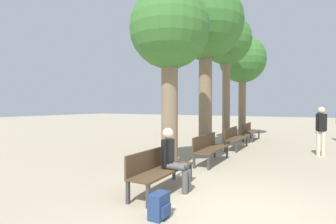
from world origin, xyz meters
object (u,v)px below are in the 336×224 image
at_px(tree_row_2, 226,42).
at_px(tree_row_3, 242,61).
at_px(person_seated, 173,157).
at_px(bench_row_1, 209,146).
at_px(tree_row_1, 206,25).
at_px(pedestrian_near, 320,119).
at_px(pedestrian_mid, 321,128).
at_px(backpack, 159,206).
at_px(bench_row_0, 159,166).
at_px(bench_row_2, 234,136).
at_px(tree_row_0, 170,34).
at_px(bench_row_3, 249,130).

relative_size(tree_row_2, tree_row_3, 1.04).
height_order(tree_row_3, person_seated, tree_row_3).
height_order(bench_row_1, tree_row_1, tree_row_1).
height_order(tree_row_1, pedestrian_near, tree_row_1).
bearing_deg(pedestrian_mid, person_seated, -116.23).
distance_m(backpack, pedestrian_mid, 7.40).
height_order(bench_row_1, pedestrian_near, pedestrian_near).
relative_size(bench_row_1, tree_row_3, 0.33).
xyz_separation_m(tree_row_1, pedestrian_near, (3.93, 9.49, -3.80)).
bearing_deg(pedestrian_mid, bench_row_0, -117.49).
xyz_separation_m(bench_row_2, pedestrian_mid, (3.03, -0.14, 0.48)).
height_order(tree_row_3, backpack, tree_row_3).
bearing_deg(tree_row_3, tree_row_0, -90.00).
relative_size(bench_row_1, pedestrian_mid, 1.09).
distance_m(bench_row_2, tree_row_2, 4.42).
relative_size(tree_row_2, person_seated, 4.61).
xyz_separation_m(bench_row_1, person_seated, (0.24, -2.83, 0.18)).
bearing_deg(pedestrian_mid, bench_row_1, -136.83).
distance_m(bench_row_2, tree_row_0, 5.34).
distance_m(bench_row_1, tree_row_3, 8.41).
relative_size(tree_row_2, pedestrian_near, 3.74).
xyz_separation_m(bench_row_0, pedestrian_mid, (3.03, 5.83, 0.48)).
xyz_separation_m(tree_row_1, pedestrian_mid, (3.75, 1.26, -3.73)).
relative_size(bench_row_1, person_seated, 1.45).
xyz_separation_m(tree_row_2, pedestrian_near, (3.93, 6.80, -3.76)).
bearing_deg(tree_row_0, bench_row_3, 84.28).
bearing_deg(bench_row_3, backpack, -86.14).
bearing_deg(bench_row_3, bench_row_1, -90.00).
height_order(bench_row_0, bench_row_1, same).
distance_m(bench_row_0, bench_row_3, 8.96).
relative_size(tree_row_0, backpack, 12.66).
bearing_deg(bench_row_0, pedestrian_mid, 62.51).
bearing_deg(bench_row_2, bench_row_0, -90.00).
relative_size(tree_row_1, person_seated, 4.84).
height_order(tree_row_0, pedestrian_mid, tree_row_0).
xyz_separation_m(tree_row_3, person_seated, (0.96, -10.31, -3.59)).
bearing_deg(backpack, bench_row_3, 93.86).
bearing_deg(bench_row_0, person_seated, 33.28).
bearing_deg(backpack, bench_row_0, 120.91).
height_order(bench_row_2, tree_row_0, tree_row_0).
bearing_deg(person_seated, backpack, -71.07).
xyz_separation_m(tree_row_0, tree_row_2, (0.00, 5.49, 0.93)).
bearing_deg(bench_row_0, pedestrian_near, 77.13).
relative_size(tree_row_1, tree_row_2, 1.05).
bearing_deg(bench_row_1, bench_row_2, 90.00).
distance_m(tree_row_0, tree_row_1, 2.96).
relative_size(bench_row_0, bench_row_3, 1.00).
relative_size(tree_row_0, pedestrian_mid, 2.91).
distance_m(tree_row_3, backpack, 12.38).
bearing_deg(bench_row_1, tree_row_1, 114.34).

